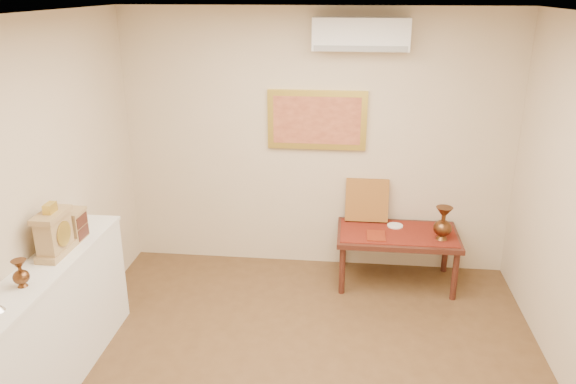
# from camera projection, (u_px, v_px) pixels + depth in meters

# --- Properties ---
(ceiling) EXTENTS (4.50, 4.50, 0.00)m
(ceiling) POSITION_uv_depth(u_px,v_px,m) (297.00, 18.00, 3.20)
(ceiling) COLOR white
(ceiling) RESTS_ON ground
(wall_back) EXTENTS (4.00, 0.02, 2.70)m
(wall_back) POSITION_uv_depth(u_px,v_px,m) (317.00, 143.00, 5.77)
(wall_back) COLOR beige
(wall_back) RESTS_ON ground
(wall_left) EXTENTS (0.02, 4.50, 2.70)m
(wall_left) POSITION_uv_depth(u_px,v_px,m) (8.00, 221.00, 3.87)
(wall_left) COLOR beige
(wall_left) RESTS_ON ground
(brass_urn_small) EXTENTS (0.11, 0.11, 0.25)m
(brass_urn_small) POSITION_uv_depth(u_px,v_px,m) (20.00, 270.00, 3.72)
(brass_urn_small) COLOR brown
(brass_urn_small) RESTS_ON display_ledge
(table_cloth) EXTENTS (1.14, 0.59, 0.01)m
(table_cloth) POSITION_uv_depth(u_px,v_px,m) (398.00, 232.00, 5.61)
(table_cloth) COLOR maroon
(table_cloth) RESTS_ON low_table
(brass_urn_tall) EXTENTS (0.18, 0.18, 0.41)m
(brass_urn_tall) POSITION_uv_depth(u_px,v_px,m) (443.00, 220.00, 5.39)
(brass_urn_tall) COLOR brown
(brass_urn_tall) RESTS_ON table_cloth
(plate) EXTENTS (0.16, 0.16, 0.01)m
(plate) POSITION_uv_depth(u_px,v_px,m) (395.00, 226.00, 5.74)
(plate) COLOR white
(plate) RESTS_ON table_cloth
(menu) EXTENTS (0.18, 0.25, 0.01)m
(menu) POSITION_uv_depth(u_px,v_px,m) (376.00, 236.00, 5.51)
(menu) COLOR maroon
(menu) RESTS_ON table_cloth
(cushion) EXTENTS (0.44, 0.19, 0.45)m
(cushion) POSITION_uv_depth(u_px,v_px,m) (367.00, 200.00, 5.83)
(cushion) COLOR maroon
(cushion) RESTS_ON table_cloth
(display_ledge) EXTENTS (0.37, 2.02, 0.98)m
(display_ledge) POSITION_uv_depth(u_px,v_px,m) (50.00, 328.00, 4.15)
(display_ledge) COLOR white
(display_ledge) RESTS_ON floor
(mantel_clock) EXTENTS (0.17, 0.36, 0.41)m
(mantel_clock) POSITION_uv_depth(u_px,v_px,m) (54.00, 233.00, 4.15)
(mantel_clock) COLOR tan
(mantel_clock) RESTS_ON display_ledge
(wooden_chest) EXTENTS (0.16, 0.21, 0.24)m
(wooden_chest) POSITION_uv_depth(u_px,v_px,m) (73.00, 225.00, 4.42)
(wooden_chest) COLOR tan
(wooden_chest) RESTS_ON display_ledge
(low_table) EXTENTS (1.20, 0.70, 0.55)m
(low_table) POSITION_uv_depth(u_px,v_px,m) (397.00, 239.00, 5.63)
(low_table) COLOR #451D14
(low_table) RESTS_ON floor
(painting) EXTENTS (1.00, 0.06, 0.60)m
(painting) POSITION_uv_depth(u_px,v_px,m) (317.00, 120.00, 5.65)
(painting) COLOR gold
(painting) RESTS_ON wall_back
(ac_unit) EXTENTS (0.90, 0.25, 0.30)m
(ac_unit) POSITION_uv_depth(u_px,v_px,m) (361.00, 34.00, 5.22)
(ac_unit) COLOR white
(ac_unit) RESTS_ON wall_back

